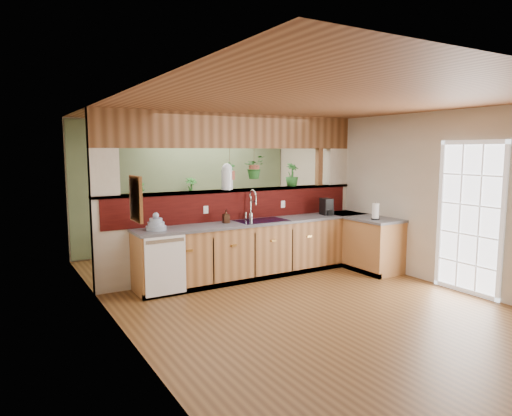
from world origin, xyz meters
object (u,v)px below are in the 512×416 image
dish_stack (156,225)px  paper_towel (376,212)px  faucet (252,203)px  shelving_console (167,229)px  coffee_maker (327,207)px  glass_jar (227,177)px  soap_dispenser (226,216)px

dish_stack → paper_towel: 3.50m
faucet → paper_towel: faucet is taller
shelving_console → coffee_maker: bearing=-49.0°
paper_towel → glass_jar: 2.48m
paper_towel → shelving_console: size_ratio=0.18×
coffee_maker → glass_jar: glass_jar is taller
coffee_maker → shelving_console: 3.16m
soap_dispenser → glass_jar: (0.18, 0.30, 0.60)m
soap_dispenser → shelving_console: (-0.17, 2.20, -0.50)m
soap_dispenser → glass_jar: glass_jar is taller
soap_dispenser → glass_jar: bearing=59.3°
faucet → dish_stack: (-1.65, -0.15, -0.19)m
dish_stack → coffee_maker: 3.06m
coffee_maker → paper_towel: (0.34, -0.82, -0.00)m
dish_stack → shelving_console: bearing=66.9°
soap_dispenser → glass_jar: 0.69m
shelving_console → dish_stack: bearing=-114.3°
dish_stack → paper_towel: bearing=-14.1°
soap_dispenser → coffee_maker: coffee_maker is taller
dish_stack → paper_towel: paper_towel is taller
dish_stack → glass_jar: 1.51m
shelving_console → soap_dispenser: bearing=-86.7°
coffee_maker → shelving_console: coffee_maker is taller
dish_stack → shelving_console: size_ratio=0.18×
soap_dispenser → glass_jar: size_ratio=0.49×
dish_stack → shelving_console: dish_stack is taller
paper_towel → faucet: bearing=150.0°
glass_jar → shelving_console: size_ratio=0.26×
coffee_maker → dish_stack: bearing=-168.3°
paper_towel → glass_jar: size_ratio=0.68×
soap_dispenser → paper_towel: bearing=-22.3°
coffee_maker → glass_jar: size_ratio=0.68×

